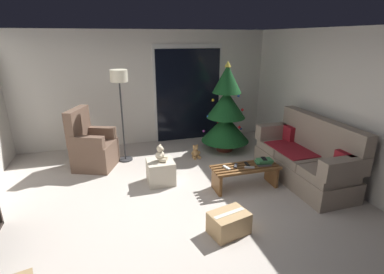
{
  "coord_description": "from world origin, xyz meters",
  "views": [
    {
      "loc": [
        -0.8,
        -3.43,
        2.35
      ],
      "look_at": [
        0.4,
        0.7,
        0.85
      ],
      "focal_mm": 26.99,
      "sensor_mm": 36.0,
      "label": 1
    }
  ],
  "objects_px": {
    "remote_silver": "(250,167)",
    "teddy_bear_honey_by_tree": "(196,152)",
    "cell_phone": "(264,159)",
    "remote_black": "(247,164)",
    "remote_graphite": "(236,166)",
    "remote_white": "(227,168)",
    "book_stack": "(264,162)",
    "ottoman": "(161,172)",
    "floor_lamp": "(120,85)",
    "teddy_bear_cream": "(161,154)",
    "christmas_tree": "(226,112)",
    "couch": "(306,158)",
    "armchair": "(92,147)",
    "coffee_table": "(245,173)",
    "cardboard_box_taped_mid_floor": "(229,223)"
  },
  "relations": [
    {
      "from": "cell_phone",
      "to": "christmas_tree",
      "type": "height_order",
      "value": "christmas_tree"
    },
    {
      "from": "remote_white",
      "to": "floor_lamp",
      "type": "height_order",
      "value": "floor_lamp"
    },
    {
      "from": "teddy_bear_cream",
      "to": "ottoman",
      "type": "bearing_deg",
      "value": 156.79
    },
    {
      "from": "remote_silver",
      "to": "teddy_bear_honey_by_tree",
      "type": "relative_size",
      "value": 0.55
    },
    {
      "from": "book_stack",
      "to": "cardboard_box_taped_mid_floor",
      "type": "bearing_deg",
      "value": -135.82
    },
    {
      "from": "remote_white",
      "to": "teddy_bear_honey_by_tree",
      "type": "relative_size",
      "value": 0.55
    },
    {
      "from": "armchair",
      "to": "christmas_tree",
      "type": "bearing_deg",
      "value": 2.48
    },
    {
      "from": "remote_silver",
      "to": "teddy_bear_cream",
      "type": "relative_size",
      "value": 0.55
    },
    {
      "from": "cell_phone",
      "to": "teddy_bear_cream",
      "type": "bearing_deg",
      "value": 172.02
    },
    {
      "from": "coffee_table",
      "to": "remote_white",
      "type": "bearing_deg",
      "value": 176.6
    },
    {
      "from": "couch",
      "to": "christmas_tree",
      "type": "relative_size",
      "value": 1.03
    },
    {
      "from": "floor_lamp",
      "to": "teddy_bear_honey_by_tree",
      "type": "relative_size",
      "value": 6.25
    },
    {
      "from": "book_stack",
      "to": "ottoman",
      "type": "bearing_deg",
      "value": 160.61
    },
    {
      "from": "remote_white",
      "to": "cell_phone",
      "type": "bearing_deg",
      "value": 162.46
    },
    {
      "from": "remote_black",
      "to": "christmas_tree",
      "type": "bearing_deg",
      "value": -94.88
    },
    {
      "from": "remote_black",
      "to": "remote_graphite",
      "type": "height_order",
      "value": "same"
    },
    {
      "from": "teddy_bear_honey_by_tree",
      "to": "ottoman",
      "type": "bearing_deg",
      "value": -135.97
    },
    {
      "from": "remote_black",
      "to": "armchair",
      "type": "relative_size",
      "value": 0.14
    },
    {
      "from": "coffee_table",
      "to": "armchair",
      "type": "distance_m",
      "value": 2.85
    },
    {
      "from": "coffee_table",
      "to": "christmas_tree",
      "type": "height_order",
      "value": "christmas_tree"
    },
    {
      "from": "floor_lamp",
      "to": "remote_silver",
      "type": "bearing_deg",
      "value": -43.85
    },
    {
      "from": "remote_white",
      "to": "ottoman",
      "type": "xyz_separation_m",
      "value": [
        -0.97,
        0.53,
        -0.19
      ]
    },
    {
      "from": "christmas_tree",
      "to": "couch",
      "type": "bearing_deg",
      "value": -64.64
    },
    {
      "from": "couch",
      "to": "cardboard_box_taped_mid_floor",
      "type": "bearing_deg",
      "value": -151.72
    },
    {
      "from": "christmas_tree",
      "to": "cardboard_box_taped_mid_floor",
      "type": "bearing_deg",
      "value": -111.22
    },
    {
      "from": "remote_silver",
      "to": "armchair",
      "type": "height_order",
      "value": "armchair"
    },
    {
      "from": "remote_silver",
      "to": "armchair",
      "type": "distance_m",
      "value": 2.91
    },
    {
      "from": "book_stack",
      "to": "christmas_tree",
      "type": "height_order",
      "value": "christmas_tree"
    },
    {
      "from": "remote_silver",
      "to": "book_stack",
      "type": "distance_m",
      "value": 0.29
    },
    {
      "from": "christmas_tree",
      "to": "teddy_bear_honey_by_tree",
      "type": "relative_size",
      "value": 6.66
    },
    {
      "from": "remote_black",
      "to": "christmas_tree",
      "type": "height_order",
      "value": "christmas_tree"
    },
    {
      "from": "book_stack",
      "to": "ottoman",
      "type": "height_order",
      "value": "book_stack"
    },
    {
      "from": "book_stack",
      "to": "couch",
      "type": "bearing_deg",
      "value": -1.22
    },
    {
      "from": "remote_graphite",
      "to": "cell_phone",
      "type": "xyz_separation_m",
      "value": [
        0.47,
        -0.05,
        0.09
      ]
    },
    {
      "from": "remote_graphite",
      "to": "cell_phone",
      "type": "bearing_deg",
      "value": -154.47
    },
    {
      "from": "cell_phone",
      "to": "armchair",
      "type": "relative_size",
      "value": 0.13
    },
    {
      "from": "ottoman",
      "to": "cardboard_box_taped_mid_floor",
      "type": "distance_m",
      "value": 1.67
    },
    {
      "from": "remote_silver",
      "to": "teddy_bear_honey_by_tree",
      "type": "height_order",
      "value": "remote_silver"
    },
    {
      "from": "armchair",
      "to": "floor_lamp",
      "type": "bearing_deg",
      "value": 15.38
    },
    {
      "from": "remote_silver",
      "to": "cell_phone",
      "type": "relative_size",
      "value": 1.08
    },
    {
      "from": "remote_graphite",
      "to": "ottoman",
      "type": "xyz_separation_m",
      "value": [
        -1.14,
        0.5,
        -0.19
      ]
    },
    {
      "from": "remote_black",
      "to": "christmas_tree",
      "type": "distance_m",
      "value": 1.68
    },
    {
      "from": "remote_white",
      "to": "floor_lamp",
      "type": "bearing_deg",
      "value": -64.13
    },
    {
      "from": "teddy_bear_cream",
      "to": "remote_black",
      "type": "bearing_deg",
      "value": -20.66
    },
    {
      "from": "remote_black",
      "to": "remote_white",
      "type": "bearing_deg",
      "value": 9.15
    },
    {
      "from": "christmas_tree",
      "to": "cell_phone",
      "type": "bearing_deg",
      "value": -89.92
    },
    {
      "from": "cell_phone",
      "to": "remote_black",
      "type": "bearing_deg",
      "value": -179.19
    },
    {
      "from": "cell_phone",
      "to": "teddy_bear_honey_by_tree",
      "type": "height_order",
      "value": "cell_phone"
    },
    {
      "from": "floor_lamp",
      "to": "teddy_bear_cream",
      "type": "xyz_separation_m",
      "value": [
        0.52,
        -1.14,
        -0.99
      ]
    },
    {
      "from": "christmas_tree",
      "to": "floor_lamp",
      "type": "xyz_separation_m",
      "value": [
        -2.12,
        0.05,
        0.66
      ]
    }
  ]
}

